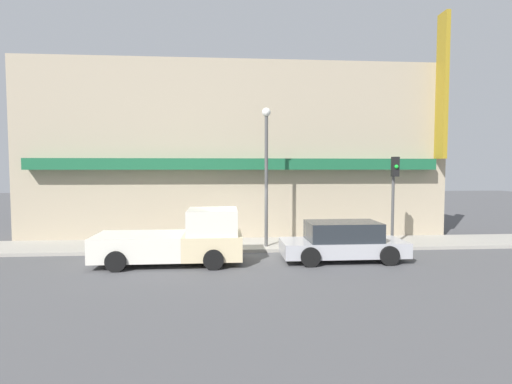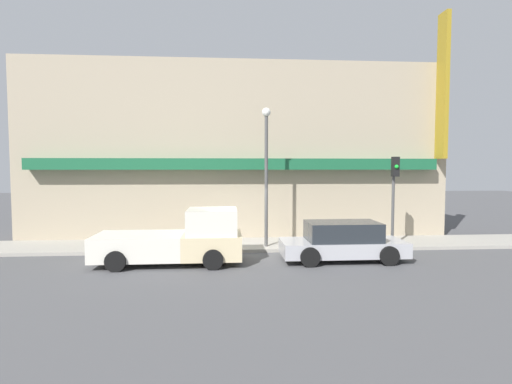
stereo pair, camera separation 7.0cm
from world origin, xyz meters
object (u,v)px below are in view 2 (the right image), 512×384
(parked_car, at_px, (342,241))
(street_lamp, at_px, (266,160))
(fire_hydrant, at_px, (189,239))
(traffic_light, at_px, (394,185))
(pickup_truck, at_px, (179,240))

(parked_car, height_order, street_lamp, street_lamp)
(street_lamp, bearing_deg, fire_hydrant, 179.39)
(street_lamp, distance_m, traffic_light, 5.31)
(pickup_truck, height_order, street_lamp, street_lamp)
(parked_car, xyz_separation_m, traffic_light, (2.65, 1.77, 1.96))
(fire_hydrant, xyz_separation_m, traffic_light, (8.31, -0.39, 2.19))
(pickup_truck, height_order, parked_car, pickup_truck)
(pickup_truck, distance_m, fire_hydrant, 2.20)
(parked_car, relative_size, traffic_light, 1.21)
(pickup_truck, bearing_deg, street_lamp, 34.88)
(parked_car, bearing_deg, street_lamp, 138.03)
(traffic_light, bearing_deg, street_lamp, 176.08)
(fire_hydrant, relative_size, traffic_light, 0.18)
(fire_hydrant, bearing_deg, pickup_truck, -94.13)
(parked_car, xyz_separation_m, fire_hydrant, (-5.67, 2.16, -0.23))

